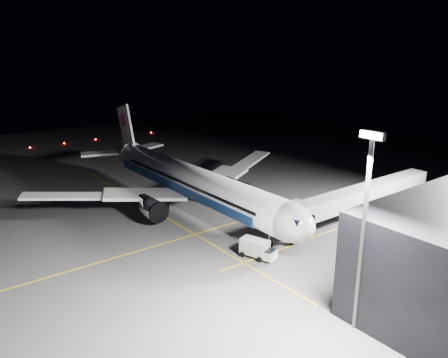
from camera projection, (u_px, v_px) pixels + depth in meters
ground at (192, 209)px, 79.50m from camera, size 200.00×200.00×0.00m
guide_line_main at (225, 225)px, 71.86m from camera, size 0.25×80.00×0.01m
guide_line_cross at (163, 216)px, 76.02m from camera, size 70.00×0.25×0.01m
guide_line_side at (322, 234)px, 68.48m from camera, size 0.25×40.00×0.01m
airliner at (188, 180)px, 78.86m from camera, size 61.48×54.22×16.64m
jet_bridge at (356, 197)px, 71.86m from camera, size 3.60×34.40×6.30m
floodlight_mast_south at (365, 216)px, 41.95m from camera, size 2.40×0.67×20.70m
taxiway_lights at (64, 143)px, 134.47m from camera, size 0.44×60.44×0.44m
service_truck at (258, 249)px, 60.31m from camera, size 5.44×3.50×2.60m
baggage_tug at (226, 173)px, 99.40m from camera, size 2.80×2.46×1.74m
safety_cone_a at (224, 209)px, 78.40m from camera, size 0.36×0.36×0.54m
safety_cone_b at (226, 208)px, 78.89m from camera, size 0.45×0.45×0.68m
safety_cone_c at (222, 184)px, 92.93m from camera, size 0.38×0.38×0.57m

